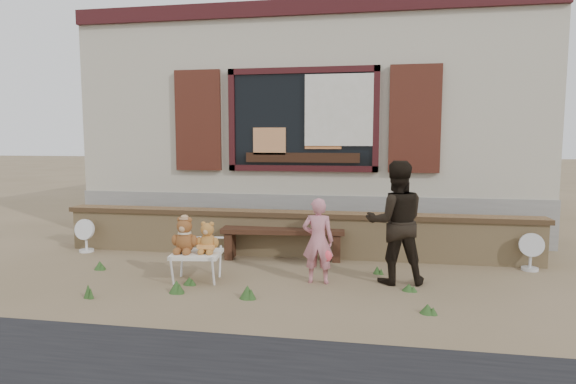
% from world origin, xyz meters
% --- Properties ---
extents(ground, '(80.00, 80.00, 0.00)m').
position_xyz_m(ground, '(0.00, 0.00, 0.00)').
color(ground, brown).
rests_on(ground, ground).
extents(shopfront, '(8.04, 5.13, 4.00)m').
position_xyz_m(shopfront, '(0.00, 4.49, 2.00)').
color(shopfront, '#A69F86').
rests_on(shopfront, ground).
extents(brick_wall, '(7.10, 0.36, 0.67)m').
position_xyz_m(brick_wall, '(0.00, 1.00, 0.34)').
color(brick_wall, tan).
rests_on(brick_wall, ground).
extents(bench, '(1.79, 0.53, 0.45)m').
position_xyz_m(bench, '(-0.11, 0.77, 0.33)').
color(bench, '#321C11').
rests_on(bench, ground).
extents(folding_chair, '(0.64, 0.58, 0.36)m').
position_xyz_m(folding_chair, '(-0.94, -0.49, 0.32)').
color(folding_chair, white).
rests_on(folding_chair, ground).
extents(teddy_bear_left, '(0.36, 0.32, 0.45)m').
position_xyz_m(teddy_bear_left, '(-1.08, -0.50, 0.58)').
color(teddy_bear_left, brown).
rests_on(teddy_bear_left, folding_chair).
extents(teddy_bear_right, '(0.32, 0.28, 0.39)m').
position_xyz_m(teddy_bear_right, '(-0.80, -0.47, 0.55)').
color(teddy_bear_right, '#966129').
rests_on(teddy_bear_right, folding_chair).
extents(child, '(0.38, 0.26, 1.04)m').
position_xyz_m(child, '(0.53, -0.31, 0.52)').
color(child, '#D47F8C').
rests_on(child, ground).
extents(adult, '(0.80, 0.66, 1.48)m').
position_xyz_m(adult, '(1.44, -0.13, 0.74)').
color(adult, black).
rests_on(adult, ground).
extents(fan_left, '(0.32, 0.22, 0.52)m').
position_xyz_m(fan_left, '(-3.18, 0.67, 0.26)').
color(fan_left, silver).
rests_on(fan_left, ground).
extents(fan_right, '(0.32, 0.21, 0.51)m').
position_xyz_m(fan_right, '(3.24, 0.73, 0.25)').
color(fan_right, silver).
rests_on(fan_right, ground).
extents(grass_tufts, '(4.29, 1.62, 0.15)m').
position_xyz_m(grass_tufts, '(-0.37, -0.77, 0.06)').
color(grass_tufts, '#2B4F1F').
rests_on(grass_tufts, ground).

